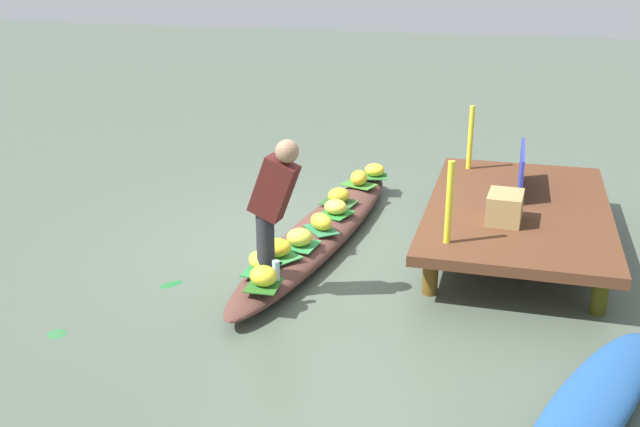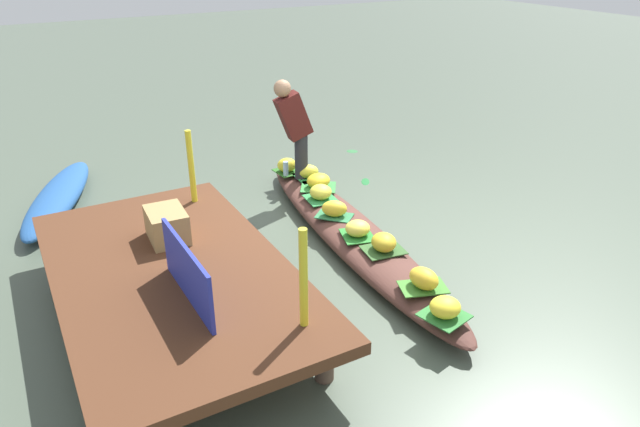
% 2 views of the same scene
% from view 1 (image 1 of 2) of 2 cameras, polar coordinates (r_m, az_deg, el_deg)
% --- Properties ---
extents(canal_water, '(40.00, 40.00, 0.00)m').
position_cam_1_polar(canal_water, '(7.84, 0.00, -2.33)').
color(canal_water, '#4C5949').
rests_on(canal_water, ground).
extents(dock_platform, '(3.20, 1.80, 0.48)m').
position_cam_1_polar(dock_platform, '(7.82, 14.99, 0.19)').
color(dock_platform, '#512E1C').
rests_on(dock_platform, ground).
extents(vendor_boat, '(4.24, 1.02, 0.24)m').
position_cam_1_polar(vendor_boat, '(7.79, 0.00, -1.51)').
color(vendor_boat, '#543129').
rests_on(vendor_boat, ground).
extents(moored_boat, '(2.32, 1.31, 0.23)m').
position_cam_1_polar(moored_boat, '(5.37, 20.25, -13.58)').
color(moored_boat, '#235192').
rests_on(moored_boat, ground).
extents(leaf_mat_0, '(0.38, 0.46, 0.01)m').
position_cam_1_polar(leaf_mat_0, '(8.96, 3.00, 2.23)').
color(leaf_mat_0, '#3D7E2B').
rests_on(leaf_mat_0, vendor_boat).
extents(banana_bunch_0, '(0.30, 0.23, 0.18)m').
position_cam_1_polar(banana_bunch_0, '(8.94, 3.01, 2.76)').
color(banana_bunch_0, yellow).
rests_on(banana_bunch_0, vendor_boat).
extents(leaf_mat_1, '(0.35, 0.29, 0.01)m').
position_cam_1_polar(leaf_mat_1, '(6.35, -4.35, -5.53)').
color(leaf_mat_1, '#2A6421').
rests_on(leaf_mat_1, vendor_boat).
extents(banana_bunch_1, '(0.25, 0.27, 0.18)m').
position_cam_1_polar(banana_bunch_1, '(6.32, -4.37, -4.80)').
color(banana_bunch_1, yellow).
rests_on(banana_bunch_1, vendor_boat).
extents(leaf_mat_2, '(0.42, 0.39, 0.01)m').
position_cam_1_polar(leaf_mat_2, '(7.98, 1.20, -0.01)').
color(leaf_mat_2, '#27782B').
rests_on(leaf_mat_2, vendor_boat).
extents(banana_bunch_2, '(0.30, 0.31, 0.16)m').
position_cam_1_polar(banana_bunch_2, '(7.96, 1.21, 0.52)').
color(banana_bunch_2, '#F2D74A').
rests_on(banana_bunch_2, vendor_boat).
extents(leaf_mat_3, '(0.41, 0.28, 0.01)m').
position_cam_1_polar(leaf_mat_3, '(6.65, -4.51, -4.31)').
color(leaf_mat_3, '#267F39').
rests_on(leaf_mat_3, vendor_boat).
extents(banana_bunch_3, '(0.32, 0.34, 0.17)m').
position_cam_1_polar(banana_bunch_3, '(6.62, -4.53, -3.65)').
color(banana_bunch_3, yellow).
rests_on(banana_bunch_3, vendor_boat).
extents(leaf_mat_4, '(0.38, 0.36, 0.01)m').
position_cam_1_polar(leaf_mat_4, '(7.16, -1.57, -2.45)').
color(leaf_mat_4, '#2C8242').
rests_on(leaf_mat_4, vendor_boat).
extents(banana_bunch_4, '(0.35, 0.35, 0.17)m').
position_cam_1_polar(banana_bunch_4, '(7.12, -1.58, -1.83)').
color(banana_bunch_4, yellow).
rests_on(banana_bunch_4, vendor_boat).
extents(leaf_mat_5, '(0.36, 0.42, 0.01)m').
position_cam_1_polar(leaf_mat_5, '(8.33, 1.45, 0.86)').
color(leaf_mat_5, '#2E5626').
rests_on(leaf_mat_5, vendor_boat).
extents(banana_bunch_5, '(0.33, 0.31, 0.17)m').
position_cam_1_polar(banana_bunch_5, '(8.31, 1.46, 1.40)').
color(banana_bunch_5, gold).
rests_on(banana_bunch_5, vendor_boat).
extents(leaf_mat_6, '(0.44, 0.43, 0.01)m').
position_cam_1_polar(leaf_mat_6, '(7.54, 0.10, -1.24)').
color(leaf_mat_6, '#2A7242').
rests_on(leaf_mat_6, vendor_boat).
extents(banana_bunch_6, '(0.31, 0.33, 0.17)m').
position_cam_1_polar(banana_bunch_6, '(7.51, 0.10, -0.63)').
color(banana_bunch_6, yellow).
rests_on(banana_bunch_6, vendor_boat).
extents(leaf_mat_7, '(0.50, 0.52, 0.01)m').
position_cam_1_polar(leaf_mat_7, '(6.93, -3.42, -3.26)').
color(leaf_mat_7, '#33853C').
rests_on(leaf_mat_7, vendor_boat).
extents(banana_bunch_7, '(0.32, 0.35, 0.17)m').
position_cam_1_polar(banana_bunch_7, '(6.89, -3.44, -2.63)').
color(banana_bunch_7, yellow).
rests_on(banana_bunch_7, vendor_boat).
extents(leaf_mat_8, '(0.39, 0.39, 0.01)m').
position_cam_1_polar(leaf_mat_8, '(9.32, 4.21, 2.90)').
color(leaf_mat_8, '#2C7531').
rests_on(leaf_mat_8, vendor_boat).
extents(banana_bunch_8, '(0.27, 0.28, 0.16)m').
position_cam_1_polar(banana_bunch_8, '(9.30, 4.22, 3.37)').
color(banana_bunch_8, yellow).
rests_on(banana_bunch_8, vendor_boat).
extents(vendor_person, '(0.22, 0.46, 1.23)m').
position_cam_1_polar(vendor_person, '(6.31, -3.60, 1.11)').
color(vendor_person, '#28282D').
rests_on(vendor_person, vendor_boat).
extents(water_bottle, '(0.06, 0.06, 0.19)m').
position_cam_1_polar(water_bottle, '(6.39, -3.41, -4.44)').
color(water_bottle, '#A7CCE0').
rests_on(water_bottle, vendor_boat).
extents(market_banner, '(1.02, 0.04, 0.46)m').
position_cam_1_polar(market_banner, '(8.21, 15.24, 3.25)').
color(market_banner, '#2732A0').
rests_on(market_banner, dock_platform).
extents(railing_post_west, '(0.06, 0.06, 0.75)m').
position_cam_1_polar(railing_post_west, '(8.87, 11.50, 5.75)').
color(railing_post_west, yellow).
rests_on(railing_post_west, dock_platform).
extents(railing_post_east, '(0.06, 0.06, 0.75)m').
position_cam_1_polar(railing_post_east, '(6.57, 9.91, 0.84)').
color(railing_post_east, yellow).
rests_on(railing_post_east, dock_platform).
extents(produce_crate, '(0.46, 0.34, 0.28)m').
position_cam_1_polar(produce_crate, '(7.27, 14.03, 0.46)').
color(produce_crate, '#9F804E').
rests_on(produce_crate, dock_platform).
extents(drifting_plant_0, '(0.26, 0.22, 0.01)m').
position_cam_1_polar(drifting_plant_0, '(7.06, -11.38, -5.35)').
color(drifting_plant_0, '#1E682F').
rests_on(drifting_plant_0, ground).
extents(drifting_plant_1, '(0.23, 0.22, 0.01)m').
position_cam_1_polar(drifting_plant_1, '(6.46, -19.59, -8.69)').
color(drifting_plant_1, '#2E6C3A').
rests_on(drifting_plant_1, ground).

